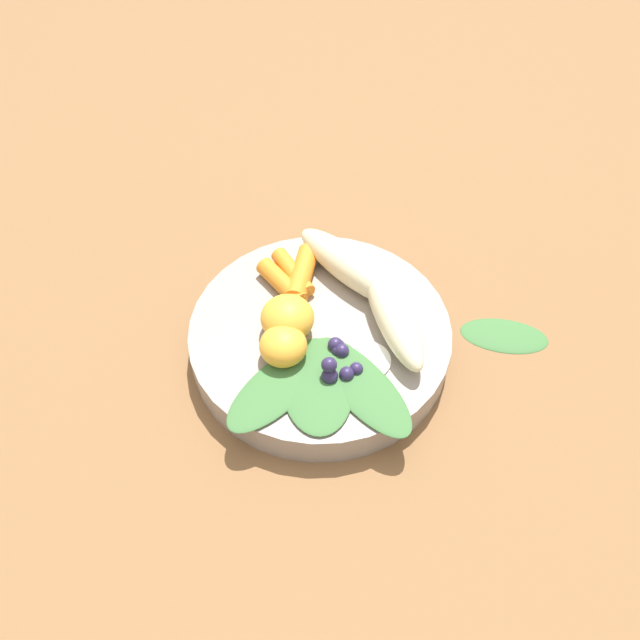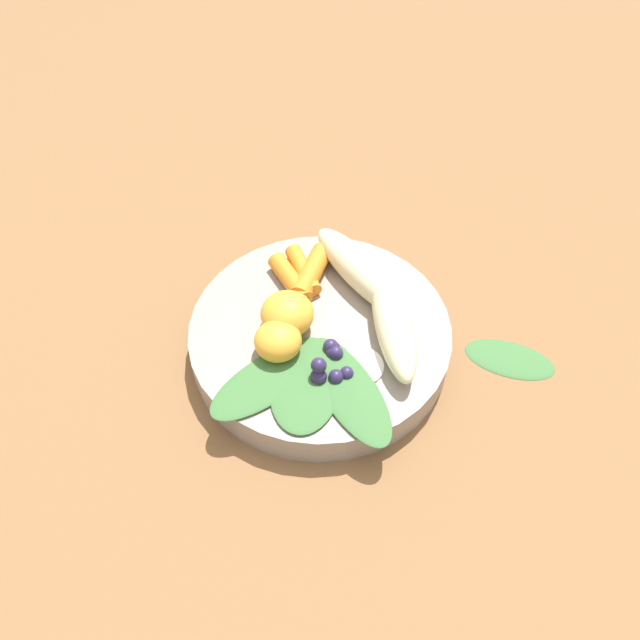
% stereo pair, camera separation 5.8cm
% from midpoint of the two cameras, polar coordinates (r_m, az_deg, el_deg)
% --- Properties ---
extents(ground_plane, '(2.40, 2.40, 0.00)m').
position_cam_midpoint_polar(ground_plane, '(0.62, -2.71, -2.61)').
color(ground_plane, brown).
extents(bowl, '(0.24, 0.24, 0.03)m').
position_cam_midpoint_polar(bowl, '(0.60, -2.76, -1.72)').
color(bowl, gray).
rests_on(bowl, ground_plane).
extents(banana_peeled_left, '(0.12, 0.10, 0.03)m').
position_cam_midpoint_polar(banana_peeled_left, '(0.62, -0.12, 4.54)').
color(banana_peeled_left, beige).
rests_on(banana_peeled_left, bowl).
extents(banana_peeled_right, '(0.13, 0.05, 0.03)m').
position_cam_midpoint_polar(banana_peeled_right, '(0.58, 3.49, 0.41)').
color(banana_peeled_right, beige).
rests_on(banana_peeled_right, bowl).
extents(orange_segment_near, '(0.04, 0.04, 0.03)m').
position_cam_midpoint_polar(orange_segment_near, '(0.56, -6.17, -2.42)').
color(orange_segment_near, '#F4A833').
rests_on(orange_segment_near, bowl).
extents(orange_segment_far, '(0.05, 0.05, 0.04)m').
position_cam_midpoint_polar(orange_segment_far, '(0.58, -5.75, 0.23)').
color(orange_segment_far, '#F4A833').
rests_on(orange_segment_far, bowl).
extents(carrot_front, '(0.07, 0.04, 0.02)m').
position_cam_midpoint_polar(carrot_front, '(0.62, -4.25, 3.88)').
color(carrot_front, orange).
rests_on(carrot_front, bowl).
extents(carrot_mid_left, '(0.06, 0.04, 0.02)m').
position_cam_midpoint_polar(carrot_mid_left, '(0.63, -5.04, 3.95)').
color(carrot_mid_left, orange).
rests_on(carrot_mid_left, bowl).
extents(carrot_mid_right, '(0.06, 0.04, 0.02)m').
position_cam_midpoint_polar(carrot_mid_right, '(0.62, -6.03, 3.06)').
color(carrot_mid_right, orange).
rests_on(carrot_mid_right, bowl).
extents(blueberry_pile, '(0.05, 0.04, 0.02)m').
position_cam_midpoint_polar(blueberry_pile, '(0.56, -1.37, -3.67)').
color(blueberry_pile, '#2D234C').
rests_on(blueberry_pile, bowl).
extents(coconut_shred_patch, '(0.04, 0.04, 0.00)m').
position_cam_midpoint_polar(coconut_shred_patch, '(0.57, 1.26, -3.70)').
color(coconut_shred_patch, white).
rests_on(coconut_shred_patch, bowl).
extents(kale_leaf_left, '(0.11, 0.12, 0.01)m').
position_cam_midpoint_polar(kale_leaf_left, '(0.56, -6.56, -5.81)').
color(kale_leaf_left, '#3D7038').
rests_on(kale_leaf_left, bowl).
extents(kale_leaf_right, '(0.10, 0.07, 0.01)m').
position_cam_midpoint_polar(kale_leaf_right, '(0.55, -3.22, -5.81)').
color(kale_leaf_right, '#3D7038').
rests_on(kale_leaf_right, bowl).
extents(kale_leaf_rear, '(0.13, 0.10, 0.01)m').
position_cam_midpoint_polar(kale_leaf_rear, '(0.55, 0.54, -5.85)').
color(kale_leaf_rear, '#3D7038').
rests_on(kale_leaf_rear, bowl).
extents(kale_leaf_stray, '(0.06, 0.09, 0.01)m').
position_cam_midpoint_polar(kale_leaf_stray, '(0.64, 13.21, -1.39)').
color(kale_leaf_stray, '#3D7038').
rests_on(kale_leaf_stray, ground_plane).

